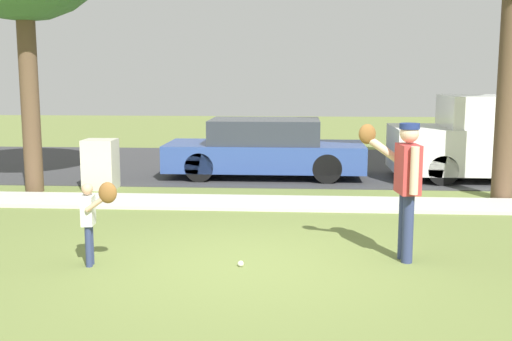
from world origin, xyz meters
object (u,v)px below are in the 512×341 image
parked_van_white (506,140)px  utility_cabinet (101,164)px  person_child (93,211)px  parked_wagon_blue (265,149)px  baseball (241,264)px  person_adult (404,176)px

parked_van_white → utility_cabinet: bearing=10.9°
utility_cabinet → parked_van_white: bearing=10.9°
person_child → parked_van_white: parked_van_white is taller
person_child → parked_wagon_blue: size_ratio=0.24×
utility_cabinet → parked_wagon_blue: bearing=26.9°
person_child → baseball: size_ratio=14.63×
parked_wagon_blue → parked_van_white: 5.39m
person_child → parked_van_white: (7.12, 6.87, 0.20)m
parked_van_white → person_child: bearing=44.0°
utility_cabinet → parked_wagon_blue: (3.32, 1.69, 0.15)m
person_adult → parked_wagon_blue: (-2.11, 6.36, -0.44)m
person_child → baseball: bearing=-3.5°
person_child → parked_wagon_blue: bearing=68.9°
person_child → parked_van_white: size_ratio=0.22×
utility_cabinet → parked_van_white: size_ratio=0.21×
baseball → utility_cabinet: size_ratio=0.07×
person_adult → parked_van_white: size_ratio=0.35×
person_adult → utility_cabinet: bearing=-47.7°
baseball → parked_van_white: bearing=51.9°
person_adult → person_child: 3.90m
person_adult → person_child: bearing=0.8°
baseball → utility_cabinet: (-3.39, 5.09, 0.48)m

